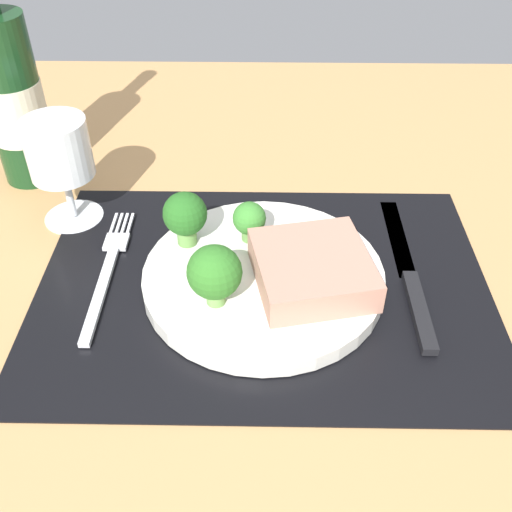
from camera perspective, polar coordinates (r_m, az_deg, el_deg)
ground_plane at (r=58.71cm, az=1.15°, el=-3.91°), size 140.00×110.00×3.00cm
placemat at (r=57.57cm, az=1.17°, el=-2.73°), size 43.45×31.79×0.30cm
plate at (r=56.93cm, az=1.19°, el=-2.03°), size 23.01×23.01×1.60cm
steak at (r=54.60cm, az=5.91°, el=-1.25°), size 12.07×12.35×2.98cm
broccoli_near_fork at (r=51.05cm, az=-3.47°, el=-1.64°), size 4.85×4.85×5.98cm
broccoli_front_edge at (r=58.00cm, az=-6.35°, el=3.89°), size 4.33×4.33×5.72cm
broccoli_back_left at (r=58.61cm, az=-0.18°, el=3.53°), size 3.31×3.31×4.27cm
fork at (r=60.23cm, az=-13.61°, el=-1.29°), size 2.40×19.20×0.50cm
knife at (r=59.50cm, az=15.02°, el=-2.12°), size 1.80×23.00×0.80cm
wine_bottle at (r=73.64cm, az=-21.90°, el=13.83°), size 6.64×6.64×28.44cm
wine_glass at (r=64.93cm, az=-17.93°, el=9.16°), size 6.64×6.64×11.78cm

